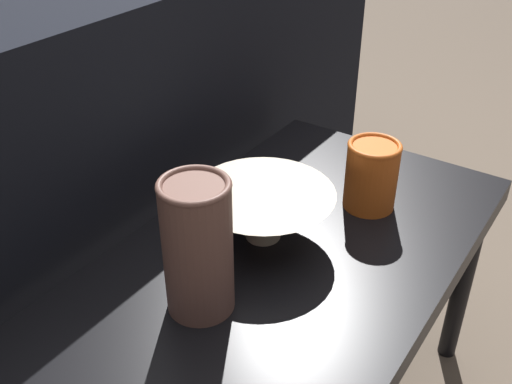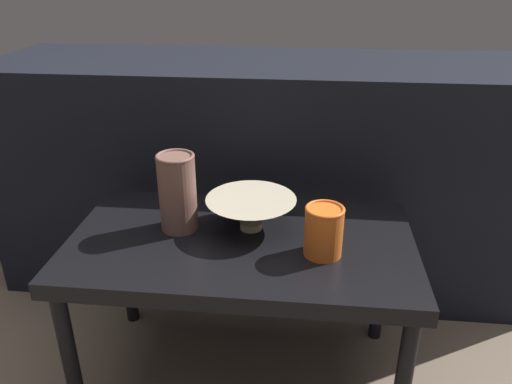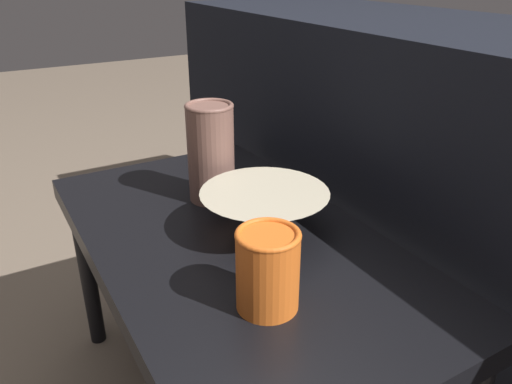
% 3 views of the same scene
% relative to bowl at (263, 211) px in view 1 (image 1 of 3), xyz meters
% --- Properties ---
extents(table, '(0.81, 0.45, 0.42)m').
position_rel_bowl_xyz_m(table, '(-0.02, -0.05, -0.09)').
color(table, black).
rests_on(table, ground_plane).
extents(couch_backdrop, '(1.68, 0.50, 0.74)m').
position_rel_bowl_xyz_m(couch_backdrop, '(-0.02, 0.48, -0.10)').
color(couch_backdrop, black).
rests_on(couch_backdrop, ground_plane).
extents(bowl, '(0.22, 0.22, 0.08)m').
position_rel_bowl_xyz_m(bowl, '(0.00, 0.00, 0.00)').
color(bowl, '#B2A88E').
rests_on(bowl, table).
extents(vase_textured_left, '(0.09, 0.09, 0.19)m').
position_rel_bowl_xyz_m(vase_textured_left, '(-0.17, -0.02, 0.05)').
color(vase_textured_left, brown).
rests_on(vase_textured_left, table).
extents(vase_colorful_right, '(0.09, 0.09, 0.12)m').
position_rel_bowl_xyz_m(vase_colorful_right, '(0.17, -0.10, 0.01)').
color(vase_colorful_right, orange).
rests_on(vase_colorful_right, table).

